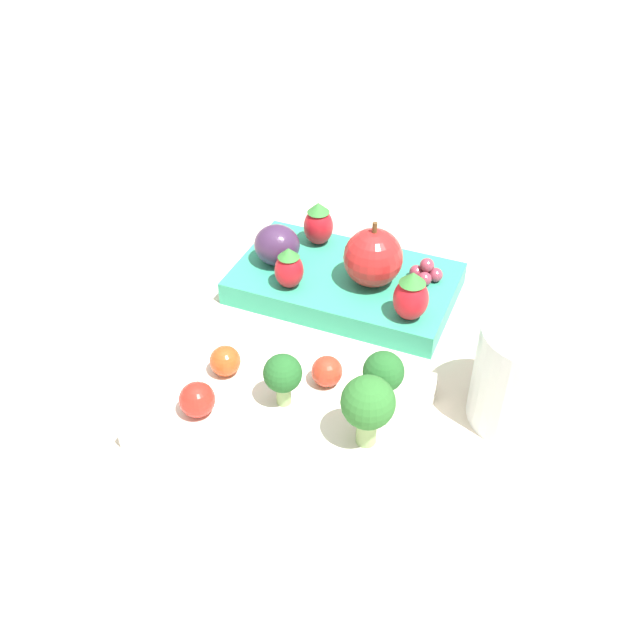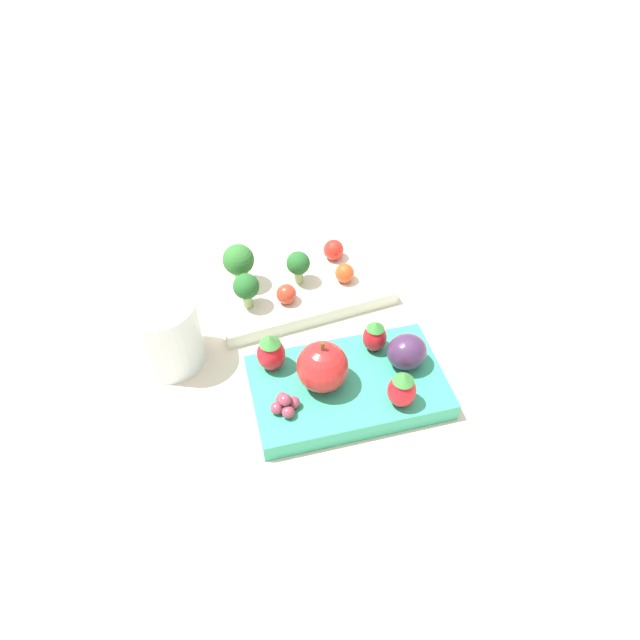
{
  "view_description": "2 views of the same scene",
  "coord_description": "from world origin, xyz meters",
  "px_view_note": "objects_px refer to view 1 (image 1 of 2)",
  "views": [
    {
      "loc": [
        -0.12,
        0.44,
        0.4
      ],
      "look_at": [
        -0.01,
        0.0,
        0.03
      ],
      "focal_mm": 40.0,
      "sensor_mm": 36.0,
      "label": 1
    },
    {
      "loc": [
        -0.17,
        -0.42,
        0.49
      ],
      "look_at": [
        -0.01,
        0.0,
        0.03
      ],
      "focal_mm": 32.0,
      "sensor_mm": 36.0,
      "label": 2
    }
  ],
  "objects_px": {
    "strawberry_0": "(411,296)",
    "drinking_cup": "(526,375)",
    "broccoli_floret_2": "(368,405)",
    "strawberry_1": "(289,268)",
    "strawberry_2": "(318,224)",
    "bento_box_fruit": "(345,283)",
    "broccoli_floret_1": "(281,375)",
    "apple": "(373,258)",
    "cherry_tomato_2": "(197,400)",
    "grape_cluster": "(426,272)",
    "cherry_tomato_0": "(225,361)",
    "cherry_tomato_1": "(327,371)",
    "bento_box_savoury": "(290,410)",
    "broccoli_floret_0": "(383,373)",
    "plum": "(277,245)"
  },
  "relations": [
    {
      "from": "strawberry_0",
      "to": "drinking_cup",
      "type": "xyz_separation_m",
      "value": [
        -0.1,
        0.07,
        -0.0
      ]
    },
    {
      "from": "broccoli_floret_2",
      "to": "strawberry_1",
      "type": "bearing_deg",
      "value": -56.67
    },
    {
      "from": "strawberry_2",
      "to": "bento_box_fruit",
      "type": "bearing_deg",
      "value": 130.07
    },
    {
      "from": "strawberry_1",
      "to": "drinking_cup",
      "type": "height_order",
      "value": "drinking_cup"
    },
    {
      "from": "strawberry_2",
      "to": "broccoli_floret_1",
      "type": "bearing_deg",
      "value": 97.78
    },
    {
      "from": "apple",
      "to": "strawberry_2",
      "type": "xyz_separation_m",
      "value": [
        0.06,
        -0.05,
        -0.01
      ]
    },
    {
      "from": "bento_box_fruit",
      "to": "strawberry_2",
      "type": "distance_m",
      "value": 0.07
    },
    {
      "from": "cherry_tomato_2",
      "to": "grape_cluster",
      "type": "xyz_separation_m",
      "value": [
        -0.14,
        -0.21,
        -0.0
      ]
    },
    {
      "from": "cherry_tomato_2",
      "to": "apple",
      "type": "distance_m",
      "value": 0.21
    },
    {
      "from": "bento_box_fruit",
      "to": "broccoli_floret_2",
      "type": "xyz_separation_m",
      "value": [
        -0.06,
        0.19,
        0.04
      ]
    },
    {
      "from": "broccoli_floret_1",
      "to": "cherry_tomato_0",
      "type": "distance_m",
      "value": 0.06
    },
    {
      "from": "strawberry_0",
      "to": "grape_cluster",
      "type": "relative_size",
      "value": 1.51
    },
    {
      "from": "bento_box_fruit",
      "to": "strawberry_0",
      "type": "height_order",
      "value": "strawberry_0"
    },
    {
      "from": "cherry_tomato_0",
      "to": "cherry_tomato_2",
      "type": "bearing_deg",
      "value": 84.69
    },
    {
      "from": "cherry_tomato_1",
      "to": "drinking_cup",
      "type": "distance_m",
      "value": 0.15
    },
    {
      "from": "bento_box_savoury",
      "to": "strawberry_0",
      "type": "distance_m",
      "value": 0.14
    },
    {
      "from": "broccoli_floret_0",
      "to": "apple",
      "type": "distance_m",
      "value": 0.15
    },
    {
      "from": "broccoli_floret_1",
      "to": "broccoli_floret_2",
      "type": "bearing_deg",
      "value": 162.49
    },
    {
      "from": "broccoli_floret_0",
      "to": "broccoli_floret_2",
      "type": "bearing_deg",
      "value": 85.41
    },
    {
      "from": "bento_box_savoury",
      "to": "broccoli_floret_1",
      "type": "relative_size",
      "value": 4.91
    },
    {
      "from": "broccoli_floret_1",
      "to": "strawberry_1",
      "type": "xyz_separation_m",
      "value": [
        0.04,
        -0.14,
        -0.0
      ]
    },
    {
      "from": "cherry_tomato_2",
      "to": "strawberry_2",
      "type": "relative_size",
      "value": 0.6
    },
    {
      "from": "plum",
      "to": "broccoli_floret_0",
      "type": "bearing_deg",
      "value": 130.52
    },
    {
      "from": "cherry_tomato_2",
      "to": "drinking_cup",
      "type": "xyz_separation_m",
      "value": [
        -0.23,
        -0.08,
        0.01
      ]
    },
    {
      "from": "strawberry_1",
      "to": "plum",
      "type": "bearing_deg",
      "value": -56.6
    },
    {
      "from": "broccoli_floret_0",
      "to": "plum",
      "type": "relative_size",
      "value": 1.09
    },
    {
      "from": "broccoli_floret_2",
      "to": "plum",
      "type": "height_order",
      "value": "broccoli_floret_2"
    },
    {
      "from": "strawberry_1",
      "to": "apple",
      "type": "bearing_deg",
      "value": -160.83
    },
    {
      "from": "cherry_tomato_0",
      "to": "plum",
      "type": "distance_m",
      "value": 0.15
    },
    {
      "from": "cherry_tomato_0",
      "to": "grape_cluster",
      "type": "xyz_separation_m",
      "value": [
        -0.13,
        -0.16,
        0.0
      ]
    },
    {
      "from": "cherry_tomato_0",
      "to": "apple",
      "type": "xyz_separation_m",
      "value": [
        -0.09,
        -0.14,
        0.02
      ]
    },
    {
      "from": "bento_box_fruit",
      "to": "broccoli_floret_2",
      "type": "bearing_deg",
      "value": 107.64
    },
    {
      "from": "strawberry_2",
      "to": "strawberry_1",
      "type": "bearing_deg",
      "value": 84.94
    },
    {
      "from": "broccoli_floret_0",
      "to": "drinking_cup",
      "type": "height_order",
      "value": "drinking_cup"
    },
    {
      "from": "strawberry_1",
      "to": "drinking_cup",
      "type": "bearing_deg",
      "value": 157.23
    },
    {
      "from": "strawberry_0",
      "to": "strawberry_1",
      "type": "bearing_deg",
      "value": -8.54
    },
    {
      "from": "broccoli_floret_0",
      "to": "bento_box_savoury",
      "type": "bearing_deg",
      "value": 14.74
    },
    {
      "from": "bento_box_savoury",
      "to": "bento_box_fruit",
      "type": "distance_m",
      "value": 0.17
    },
    {
      "from": "broccoli_floret_1",
      "to": "grape_cluster",
      "type": "bearing_deg",
      "value": -114.48
    },
    {
      "from": "cherry_tomato_2",
      "to": "strawberry_1",
      "type": "bearing_deg",
      "value": -97.15
    },
    {
      "from": "broccoli_floret_1",
      "to": "cherry_tomato_1",
      "type": "distance_m",
      "value": 0.04
    },
    {
      "from": "strawberry_1",
      "to": "strawberry_2",
      "type": "relative_size",
      "value": 0.91
    },
    {
      "from": "cherry_tomato_1",
      "to": "apple",
      "type": "height_order",
      "value": "apple"
    },
    {
      "from": "apple",
      "to": "strawberry_2",
      "type": "relative_size",
      "value": 1.41
    },
    {
      "from": "bento_box_fruit",
      "to": "drinking_cup",
      "type": "bearing_deg",
      "value": 144.16
    },
    {
      "from": "grape_cluster",
      "to": "drinking_cup",
      "type": "relative_size",
      "value": 0.36
    },
    {
      "from": "broccoli_floret_2",
      "to": "cherry_tomato_1",
      "type": "bearing_deg",
      "value": -50.28
    },
    {
      "from": "broccoli_floret_0",
      "to": "apple",
      "type": "bearing_deg",
      "value": -75.45
    },
    {
      "from": "cherry_tomato_1",
      "to": "cherry_tomato_2",
      "type": "distance_m",
      "value": 0.1
    },
    {
      "from": "bento_box_fruit",
      "to": "grape_cluster",
      "type": "xyz_separation_m",
      "value": [
        -0.07,
        -0.01,
        0.02
      ]
    }
  ]
}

